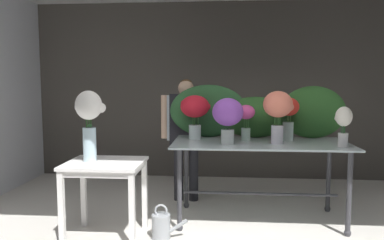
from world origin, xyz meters
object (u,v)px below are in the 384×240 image
object	(u,v)px
vase_scarlet_carnations	(288,114)
vase_fuchsia_ranunculus	(246,118)
vase_violet_peonies	(228,115)
watering_can	(162,226)
vase_white_roses_tall	(89,117)
vase_ivory_lilies	(343,123)
display_table_glass	(260,154)
side_table_white	(105,172)
vase_coral_dahlias	(278,109)
florist	(186,126)
vase_crimson_anemones	(195,110)

from	to	relation	value
vase_scarlet_carnations	vase_fuchsia_ranunculus	bearing A→B (deg)	-176.74
vase_violet_peonies	watering_can	bearing A→B (deg)	-147.70
vase_white_roses_tall	vase_fuchsia_ranunculus	bearing A→B (deg)	23.42
vase_ivory_lilies	vase_violet_peonies	distance (m)	1.15
display_table_glass	vase_fuchsia_ranunculus	distance (m)	0.43
side_table_white	vase_coral_dahlias	size ratio (longest dim) A/B	1.36
vase_fuchsia_ranunculus	side_table_white	bearing A→B (deg)	-154.36
vase_violet_peonies	side_table_white	bearing A→B (deg)	-160.69
vase_scarlet_carnations	vase_coral_dahlias	bearing A→B (deg)	-123.26
display_table_glass	side_table_white	distance (m)	1.65
display_table_glass	florist	xyz separation A→B (m)	(-0.87, 0.64, 0.22)
vase_fuchsia_ranunculus	vase_scarlet_carnations	bearing A→B (deg)	3.26
side_table_white	vase_violet_peonies	world-z (taller)	vase_violet_peonies
display_table_glass	florist	bearing A→B (deg)	143.63
side_table_white	vase_crimson_anemones	distance (m)	1.23
vase_white_roses_tall	watering_can	size ratio (longest dim) A/B	1.95
vase_coral_dahlias	watering_can	distance (m)	1.67
display_table_glass	vase_coral_dahlias	xyz separation A→B (m)	(0.16, -0.12, 0.50)
vase_scarlet_carnations	display_table_glass	bearing A→B (deg)	-160.84
display_table_glass	florist	distance (m)	1.10
vase_fuchsia_ranunculus	vase_crimson_anemones	bearing A→B (deg)	173.04
vase_crimson_anemones	side_table_white	bearing A→B (deg)	-137.95
florist	vase_coral_dahlias	xyz separation A→B (m)	(1.03, -0.76, 0.28)
vase_scarlet_carnations	vase_violet_peonies	bearing A→B (deg)	-157.39
florist	vase_crimson_anemones	world-z (taller)	florist
side_table_white	vase_coral_dahlias	xyz separation A→B (m)	(1.70, 0.46, 0.59)
display_table_glass	vase_violet_peonies	xyz separation A→B (m)	(-0.35, -0.17, 0.44)
vase_scarlet_carnations	vase_crimson_anemones	size ratio (longest dim) A/B	0.96
florist	vase_scarlet_carnations	distance (m)	1.32
vase_ivory_lilies	display_table_glass	bearing A→B (deg)	162.36
florist	vase_ivory_lilies	size ratio (longest dim) A/B	3.85
vase_violet_peonies	vase_white_roses_tall	size ratio (longest dim) A/B	0.70
watering_can	vase_fuchsia_ranunculus	bearing A→B (deg)	37.90
vase_fuchsia_ranunculus	vase_scarlet_carnations	size ratio (longest dim) A/B	0.83
side_table_white	vase_white_roses_tall	bearing A→B (deg)	179.48
vase_coral_dahlias	vase_scarlet_carnations	world-z (taller)	vase_coral_dahlias
vase_ivory_lilies	vase_white_roses_tall	bearing A→B (deg)	-172.39
vase_fuchsia_ranunculus	vase_coral_dahlias	size ratio (longest dim) A/B	0.71
watering_can	vase_coral_dahlias	bearing A→B (deg)	21.40
vase_coral_dahlias	vase_white_roses_tall	distance (m)	1.91
display_table_glass	vase_scarlet_carnations	size ratio (longest dim) A/B	3.93
display_table_glass	vase_crimson_anemones	size ratio (longest dim) A/B	3.77
vase_white_roses_tall	vase_crimson_anemones	bearing A→B (deg)	37.35
florist	vase_ivory_lilies	world-z (taller)	florist
display_table_glass	vase_violet_peonies	distance (m)	0.59
florist	vase_crimson_anemones	size ratio (longest dim) A/B	3.12
display_table_glass	vase_white_roses_tall	size ratio (longest dim) A/B	2.74
vase_scarlet_carnations	vase_white_roses_tall	distance (m)	2.11
florist	vase_coral_dahlias	distance (m)	1.32
vase_crimson_anemones	display_table_glass	bearing A→B (deg)	-11.91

